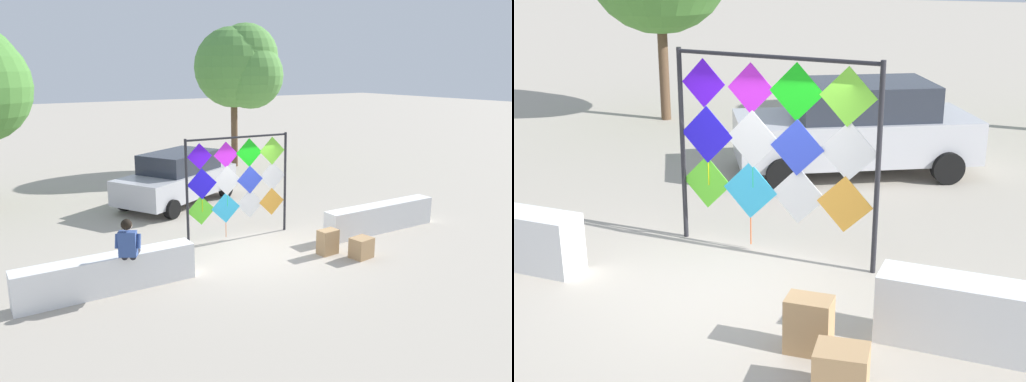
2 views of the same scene
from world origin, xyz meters
TOP-DOWN VIEW (x-y plane):
  - ground at (0.00, 0.00)m, footprint 120.00×120.00m
  - plaza_ledge_left at (-3.89, -0.28)m, footprint 3.72×0.51m
  - plaza_ledge_right at (3.89, -0.28)m, footprint 3.72×0.51m
  - kite_display_rack at (0.17, 1.33)m, footprint 2.99×0.28m
  - seated_vendor at (-3.48, -0.54)m, footprint 0.69×0.79m
  - parked_car at (0.23, 5.60)m, footprint 4.91×3.90m
  - cardboard_box_large at (1.97, -1.59)m, footprint 0.57×0.48m
  - cardboard_box_small at (1.43, -0.94)m, footprint 0.51×0.35m
  - tree_palm_like at (5.48, 10.23)m, footprint 3.81×3.95m

SIDE VIEW (x-z plane):
  - ground at x=0.00m, z-range 0.00..0.00m
  - cardboard_box_large at x=1.97m, z-range 0.00..0.51m
  - cardboard_box_small at x=1.43m, z-range 0.00..0.63m
  - plaza_ledge_left at x=-3.89m, z-range 0.00..0.79m
  - plaza_ledge_right at x=3.89m, z-range 0.00..0.79m
  - parked_car at x=0.23m, z-range 0.01..1.77m
  - seated_vendor at x=-3.48m, z-range 0.16..1.80m
  - kite_display_rack at x=0.17m, z-range 0.24..3.07m
  - tree_palm_like at x=5.48m, z-range 1.36..7.87m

